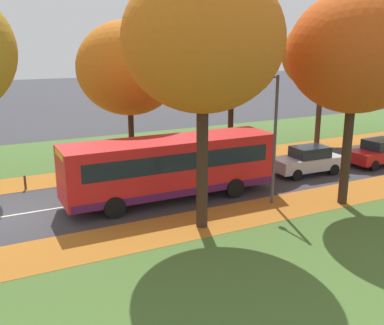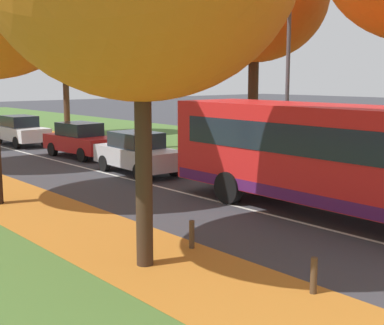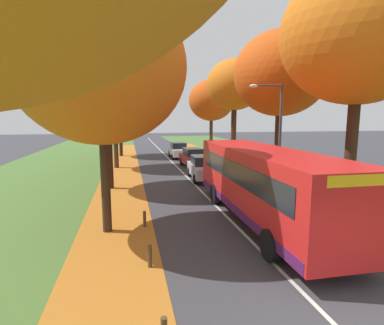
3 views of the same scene
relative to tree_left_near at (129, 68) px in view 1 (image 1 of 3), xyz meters
name	(u,v)px [view 1 (image 1 of 3)]	position (x,y,z in m)	size (l,w,h in m)	color
ground_plane	(8,216)	(4.92, -7.56, -5.96)	(160.00, 160.00, 0.00)	#38383D
grass_verge_left	(259,136)	(-4.28, 12.44, -5.95)	(12.00, 90.00, 0.01)	#476B2D
leaf_litter_left	(226,157)	(0.32, 6.44, -5.95)	(2.80, 60.00, 0.00)	#B26B23
leaf_litter_right	(324,198)	(9.52, 6.44, -5.95)	(2.80, 60.00, 0.00)	#B26B23
road_centre_line	(344,162)	(4.92, 12.44, -5.96)	(0.12, 80.00, 0.01)	silver
tree_left_near	(129,68)	(0.00, 0.00, 0.00)	(6.01, 6.01, 8.67)	#382619
tree_left_mid	(232,59)	(-0.26, 7.13, 0.40)	(6.03, 6.03, 9.08)	black
tree_left_far	(323,55)	(-0.19, 14.80, 0.60)	(5.90, 5.90, 9.23)	#422D1E
tree_right_near	(203,40)	(9.84, -0.53, 1.51)	(6.13, 6.13, 10.25)	#382619
tree_right_mid	(356,52)	(10.41, 6.75, 1.00)	(5.92, 5.92, 9.65)	#382619
bollard_second	(25,183)	(1.39, -6.36, -5.59)	(0.12, 0.12, 0.74)	#4C3823
bollard_third	(88,175)	(1.36, -3.09, -5.63)	(0.12, 0.12, 0.66)	#4C3823
bollard_fourth	(143,168)	(1.39, 0.18, -5.64)	(0.12, 0.12, 0.63)	#4C3823
streetlamp_right	(271,124)	(8.59, 3.75, -2.22)	(1.89, 0.28, 6.00)	#47474C
bus	(171,165)	(6.14, -0.22, -4.26)	(2.78, 10.43, 2.98)	red
car_silver_lead	(308,160)	(5.86, 8.57, -5.15)	(1.94, 4.28, 1.62)	#B7BABF
car_red_following	(379,152)	(6.32, 13.86, -5.15)	(1.94, 4.28, 1.62)	#B21919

